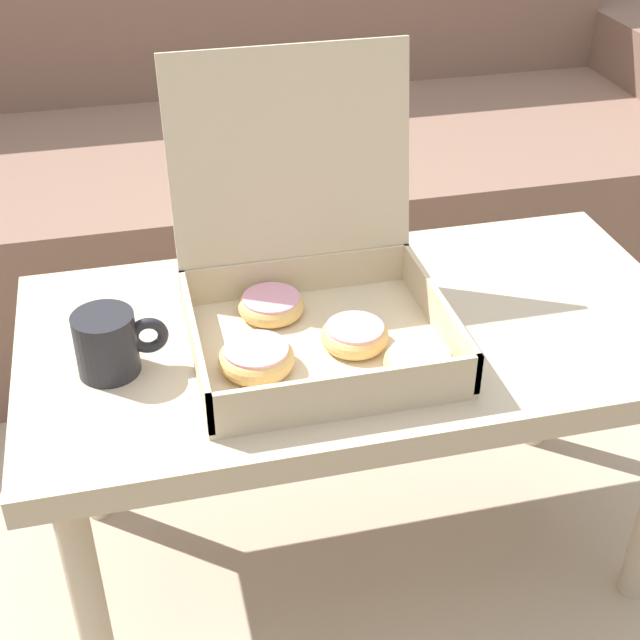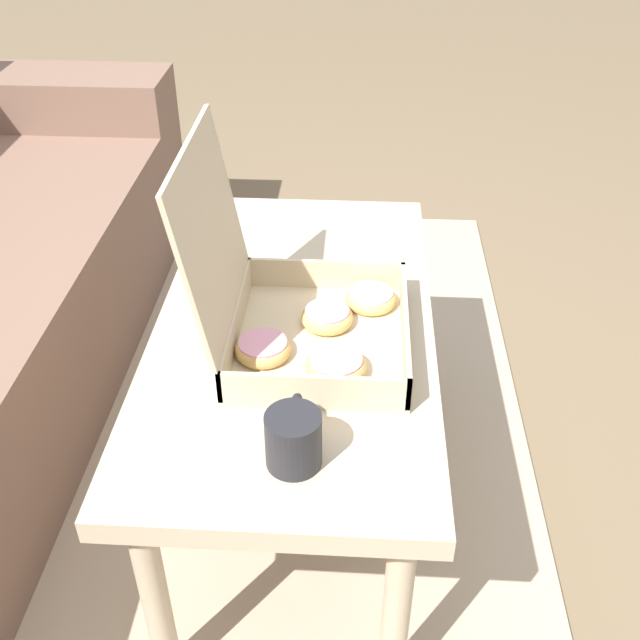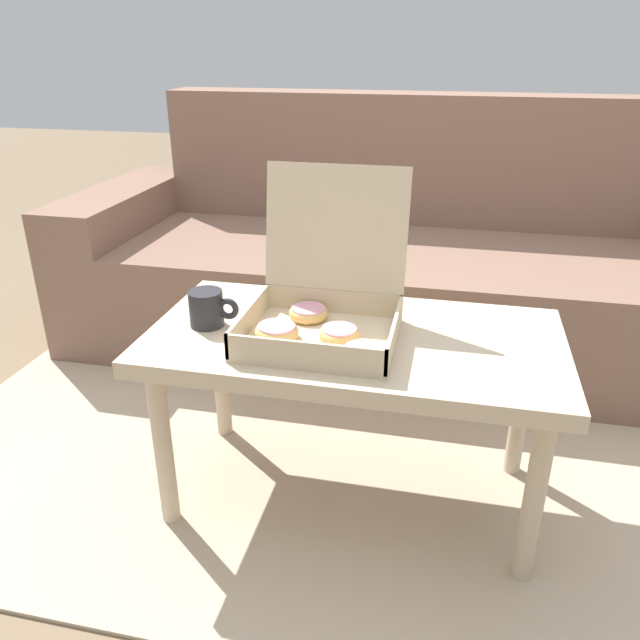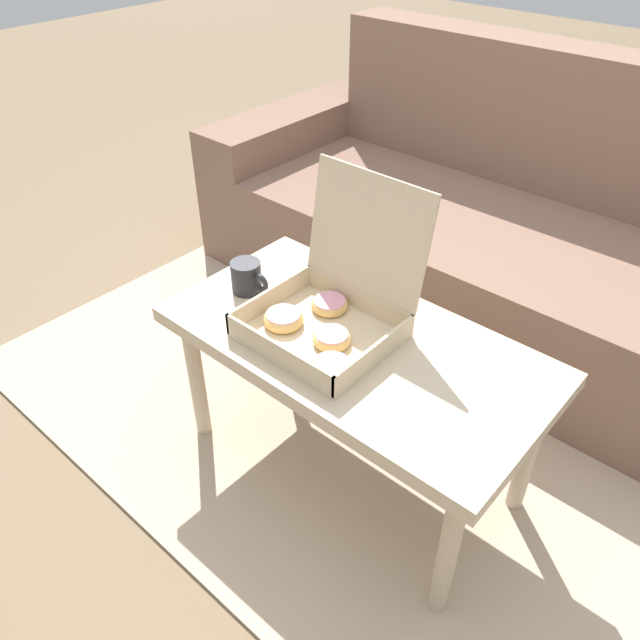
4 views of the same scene
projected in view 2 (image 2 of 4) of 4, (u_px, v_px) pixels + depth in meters
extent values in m
plane|color=#756047|center=(239.00, 491.00, 1.63)|extent=(12.00, 12.00, 0.00)
cube|color=tan|center=(104.00, 484.00, 1.64)|extent=(2.53, 1.90, 0.01)
cube|color=#7A5B4C|center=(40.00, 160.00, 2.39)|extent=(0.24, 0.87, 0.56)
cube|color=#C6B293|center=(295.00, 328.00, 1.36)|extent=(0.95, 0.50, 0.04)
cylinder|color=#C6B293|center=(396.00, 613.00, 1.15)|extent=(0.04, 0.04, 0.43)
cylinder|color=#C6B293|center=(388.00, 307.00, 1.83)|extent=(0.04, 0.04, 0.43)
cylinder|color=#C6B293|center=(156.00, 600.00, 1.17)|extent=(0.04, 0.04, 0.43)
cylinder|color=#C6B293|center=(236.00, 302.00, 1.84)|extent=(0.04, 0.04, 0.43)
cube|color=beige|center=(320.00, 342.00, 1.29)|extent=(0.34, 0.30, 0.01)
cube|color=beige|center=(405.00, 329.00, 1.26)|extent=(0.34, 0.01, 0.06)
cube|color=beige|center=(236.00, 323.00, 1.28)|extent=(0.34, 0.01, 0.06)
cube|color=beige|center=(313.00, 391.00, 1.13)|extent=(0.01, 0.30, 0.06)
cube|color=beige|center=(325.00, 274.00, 1.40)|extent=(0.01, 0.30, 0.06)
cube|color=beige|center=(211.00, 233.00, 1.18)|extent=(0.34, 0.06, 0.29)
torus|color=#E0B266|center=(327.00, 317.00, 1.31)|extent=(0.09, 0.09, 0.03)
cylinder|color=pink|center=(327.00, 313.00, 1.31)|extent=(0.08, 0.08, 0.01)
torus|color=#E0B266|center=(263.00, 349.00, 1.24)|extent=(0.09, 0.09, 0.03)
cylinder|color=pink|center=(263.00, 345.00, 1.24)|extent=(0.08, 0.08, 0.01)
torus|color=#E0B266|center=(336.00, 367.00, 1.20)|extent=(0.10, 0.10, 0.03)
cylinder|color=pink|center=(336.00, 362.00, 1.19)|extent=(0.08, 0.08, 0.01)
torus|color=#E0B266|center=(371.00, 299.00, 1.36)|extent=(0.09, 0.09, 0.03)
cylinder|color=pink|center=(371.00, 295.00, 1.36)|extent=(0.08, 0.08, 0.01)
cylinder|color=#232328|center=(293.00, 440.00, 1.04)|extent=(0.08, 0.08, 0.09)
torus|color=#232328|center=(297.00, 411.00, 1.08)|extent=(0.05, 0.01, 0.05)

